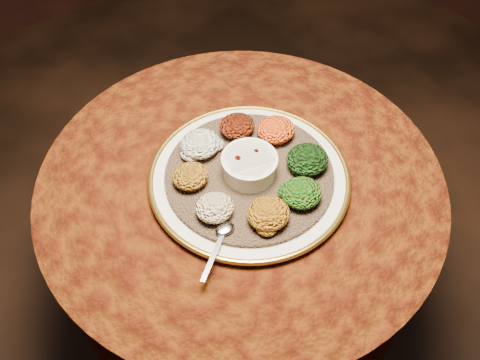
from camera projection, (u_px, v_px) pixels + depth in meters
table at (241, 222)px, 1.39m from camera, size 0.96×0.96×0.73m
platter at (249, 178)px, 1.24m from camera, size 0.49×0.49×0.02m
injera at (249, 175)px, 1.23m from camera, size 0.41×0.41×0.01m
stew_bowl at (249, 165)px, 1.20m from camera, size 0.13×0.13×0.05m
spoon at (223, 233)px, 1.12m from camera, size 0.13×0.10×0.01m
portion_ayib at (200, 144)px, 1.25m from camera, size 0.10×0.09×0.05m
portion_kitfo at (237, 126)px, 1.29m from camera, size 0.09×0.08×0.04m
portion_tikil at (276, 130)px, 1.28m from camera, size 0.09×0.09×0.04m
portion_gomen at (307, 159)px, 1.22m from camera, size 0.10×0.09×0.05m
portion_mixveg at (302, 193)px, 1.17m from camera, size 0.09×0.09×0.04m
portion_kik at (268, 214)px, 1.13m from camera, size 0.09×0.09×0.04m
portion_timatim at (215, 208)px, 1.14m from camera, size 0.08×0.08×0.04m
portion_shiro at (190, 176)px, 1.20m from camera, size 0.08×0.08×0.04m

